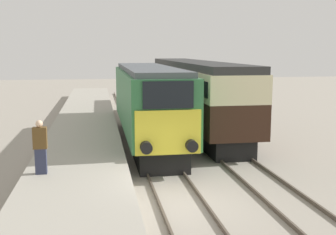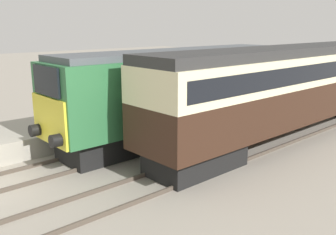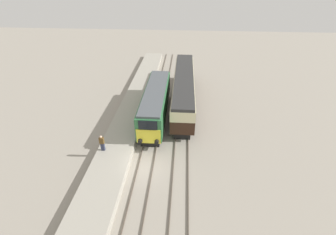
# 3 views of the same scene
# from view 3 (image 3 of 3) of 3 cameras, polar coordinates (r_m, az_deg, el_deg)

# --- Properties ---
(ground_plane) EXTENTS (120.00, 120.00, 0.00)m
(ground_plane) POSITION_cam_3_polar(r_m,az_deg,el_deg) (22.34, -5.72, -12.51)
(ground_plane) COLOR gray
(platform_left) EXTENTS (3.50, 50.00, 0.84)m
(platform_left) POSITION_cam_3_polar(r_m,az_deg,el_deg) (28.76, -9.77, 0.04)
(platform_left) COLOR #9E998C
(platform_left) RESTS_ON ground_plane
(rails_near_track) EXTENTS (1.51, 60.00, 0.14)m
(rails_near_track) POSITION_cam_3_polar(r_m,az_deg,el_deg) (25.98, -4.00, -4.52)
(rails_near_track) COLOR #4C4238
(rails_near_track) RESTS_ON ground_plane
(rails_far_track) EXTENTS (1.50, 60.00, 0.14)m
(rails_far_track) POSITION_cam_3_polar(r_m,az_deg,el_deg) (25.77, 3.54, -4.86)
(rails_far_track) COLOR #4C4238
(rails_far_track) RESTS_ON ground_plane
(locomotive) EXTENTS (2.70, 12.91, 4.04)m
(locomotive) POSITION_cam_3_polar(r_m,az_deg,el_deg) (27.87, -3.16, 3.69)
(locomotive) COLOR black
(locomotive) RESTS_ON ground_plane
(passenger_carriage) EXTENTS (2.75, 17.78, 4.18)m
(passenger_carriage) POSITION_cam_3_polar(r_m,az_deg,el_deg) (31.36, 4.01, 7.82)
(passenger_carriage) COLOR black
(passenger_carriage) RESTS_ON ground_plane
(person_on_platform) EXTENTS (0.44, 0.26, 1.79)m
(person_on_platform) POSITION_cam_3_polar(r_m,az_deg,el_deg) (23.16, -16.41, -6.23)
(person_on_platform) COLOR #2D334C
(person_on_platform) RESTS_ON platform_left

